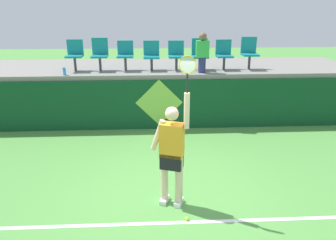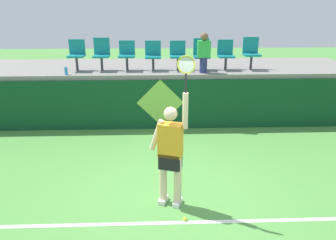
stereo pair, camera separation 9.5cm
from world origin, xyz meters
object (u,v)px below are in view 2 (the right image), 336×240
water_bottle (66,71)px  stadium_chair_0 (77,53)px  stadium_chair_1 (102,53)px  stadium_chair_7 (251,52)px  spectator_0 (204,52)px  tennis_ball (185,219)px  stadium_chair_6 (226,53)px  stadium_chair_5 (201,53)px  tennis_player (171,151)px  stadium_chair_2 (127,54)px  stadium_chair_3 (153,54)px  stadium_chair_4 (178,54)px

water_bottle → stadium_chair_0: bearing=72.5°
stadium_chair_1 → stadium_chair_7: size_ratio=1.00×
stadium_chair_1 → spectator_0: spectator_0 is taller
stadium_chair_1 → stadium_chair_0: bearing=-179.5°
tennis_ball → stadium_chair_6: stadium_chair_6 is taller
stadium_chair_5 → spectator_0: 0.46m
stadium_chair_6 → spectator_0: bearing=-146.9°
tennis_player → stadium_chair_7: (2.47, 4.41, 0.99)m
stadium_chair_2 → stadium_chair_3: 0.73m
stadium_chair_5 → stadium_chair_0: bearing=-179.9°
stadium_chair_4 → stadium_chair_2: bearing=-179.9°
stadium_chair_3 → tennis_player: bearing=-86.2°
stadium_chair_1 → stadium_chair_5: (2.78, 0.00, -0.03)m
stadium_chair_4 → stadium_chair_5: (0.66, 0.01, 0.02)m
stadium_chair_2 → stadium_chair_0: bearing=179.9°
stadium_chair_7 → stadium_chair_1: bearing=180.0°
stadium_chair_3 → stadium_chair_5: 1.36m
stadium_chair_3 → stadium_chair_7: bearing=0.1°
stadium_chair_4 → stadium_chair_0: bearing=180.0°
stadium_chair_3 → stadium_chair_6: 2.04m
stadium_chair_6 → stadium_chair_7: stadium_chair_7 is taller
stadium_chair_0 → stadium_chair_5: 3.47m
tennis_ball → stadium_chair_7: stadium_chair_7 is taller
water_bottle → stadium_chair_7: 5.10m
spectator_0 → tennis_ball: bearing=-100.8°
tennis_player → stadium_chair_5: (1.06, 4.41, 0.96)m
tennis_player → stadium_chair_6: tennis_player is taller
stadium_chair_1 → stadium_chair_6: (3.46, -0.00, -0.04)m
stadium_chair_1 → stadium_chair_4: bearing=-0.2°
stadium_chair_6 → spectator_0: (-0.68, -0.44, 0.11)m
stadium_chair_3 → stadium_chair_4: bearing=-0.1°
stadium_chair_5 → stadium_chair_4: bearing=-179.3°
stadium_chair_5 → stadium_chair_3: bearing=-179.7°
stadium_chair_3 → stadium_chair_4: (0.69, -0.00, 0.00)m
tennis_player → stadium_chair_0: (-2.40, 4.40, 0.97)m
tennis_player → stadium_chair_4: tennis_player is taller
stadium_chair_0 → stadium_chair_3: size_ratio=1.05×
stadium_chair_4 → water_bottle: bearing=-168.9°
stadium_chair_4 → tennis_ball: bearing=-92.2°
water_bottle → stadium_chair_6: 4.39m
tennis_player → spectator_0: 4.23m
tennis_player → stadium_chair_5: bearing=76.4°
stadium_chair_2 → stadium_chair_3: size_ratio=1.01×
stadium_chair_3 → spectator_0: 1.43m
tennis_player → stadium_chair_0: 5.11m
stadium_chair_4 → stadium_chair_3: bearing=179.9°
stadium_chair_2 → stadium_chair_5: size_ratio=0.94×
tennis_player → stadium_chair_3: (-0.29, 4.40, 0.94)m
stadium_chair_1 → stadium_chair_7: stadium_chair_7 is taller
stadium_chair_0 → stadium_chair_2: (1.38, -0.00, -0.02)m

